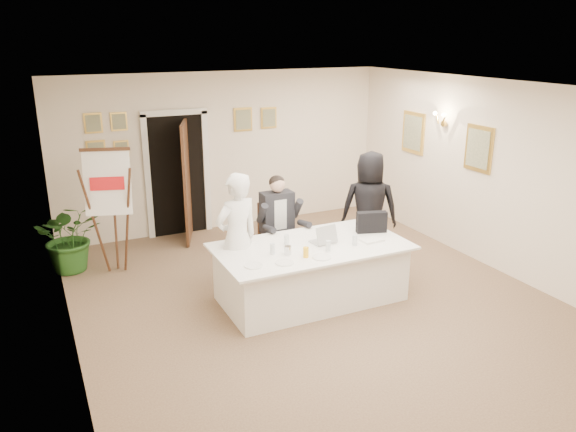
# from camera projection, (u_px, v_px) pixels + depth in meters

# --- Properties ---
(floor) EXTENTS (7.00, 7.00, 0.00)m
(floor) POSITION_uv_depth(u_px,v_px,m) (316.00, 302.00, 7.47)
(floor) COLOR brown
(floor) RESTS_ON ground
(ceiling) EXTENTS (6.00, 7.00, 0.02)m
(ceiling) POSITION_uv_depth(u_px,v_px,m) (319.00, 88.00, 6.60)
(ceiling) COLOR white
(ceiling) RESTS_ON wall_back
(wall_back) EXTENTS (6.00, 0.10, 2.80)m
(wall_back) POSITION_uv_depth(u_px,v_px,m) (225.00, 151.00, 10.05)
(wall_back) COLOR beige
(wall_back) RESTS_ON floor
(wall_front) EXTENTS (6.00, 0.10, 2.80)m
(wall_front) POSITION_uv_depth(u_px,v_px,m) (547.00, 327.00, 4.03)
(wall_front) COLOR beige
(wall_front) RESTS_ON floor
(wall_left) EXTENTS (0.10, 7.00, 2.80)m
(wall_left) POSITION_uv_depth(u_px,v_px,m) (62.00, 237.00, 5.82)
(wall_left) COLOR beige
(wall_left) RESTS_ON floor
(wall_right) EXTENTS (0.10, 7.00, 2.80)m
(wall_right) POSITION_uv_depth(u_px,v_px,m) (497.00, 177.00, 8.26)
(wall_right) COLOR beige
(wall_right) RESTS_ON floor
(doorway) EXTENTS (1.14, 0.86, 2.20)m
(doorway) POSITION_uv_depth(u_px,v_px,m) (181.00, 178.00, 9.64)
(doorway) COLOR black
(doorway) RESTS_ON floor
(pictures_back_wall) EXTENTS (3.40, 0.06, 0.80)m
(pictures_back_wall) POSITION_uv_depth(u_px,v_px,m) (180.00, 130.00, 9.56)
(pictures_back_wall) COLOR #E2B74D
(pictures_back_wall) RESTS_ON wall_back
(pictures_right_wall) EXTENTS (0.06, 2.20, 0.80)m
(pictures_right_wall) POSITION_uv_depth(u_px,v_px,m) (443.00, 140.00, 9.17)
(pictures_right_wall) COLOR #E2B74D
(pictures_right_wall) RESTS_ON wall_right
(wall_sconce) EXTENTS (0.20, 0.30, 0.24)m
(wall_sconce) POSITION_uv_depth(u_px,v_px,m) (442.00, 119.00, 9.03)
(wall_sconce) COLOR #B28F39
(wall_sconce) RESTS_ON wall_right
(conference_table) EXTENTS (2.51, 1.35, 0.78)m
(conference_table) POSITION_uv_depth(u_px,v_px,m) (311.00, 272.00, 7.45)
(conference_table) COLOR white
(conference_table) RESTS_ON floor
(seated_man) EXTENTS (0.77, 0.81, 1.49)m
(seated_man) POSITION_uv_depth(u_px,v_px,m) (278.00, 224.00, 8.22)
(seated_man) COLOR black
(seated_man) RESTS_ON floor
(flip_chart) EXTENTS (0.67, 0.49, 1.86)m
(flip_chart) POSITION_uv_depth(u_px,v_px,m) (112.00, 218.00, 8.16)
(flip_chart) COLOR #352011
(flip_chart) RESTS_ON floor
(standing_man) EXTENTS (0.73, 0.57, 1.76)m
(standing_man) POSITION_uv_depth(u_px,v_px,m) (237.00, 239.00, 7.26)
(standing_man) COLOR white
(standing_man) RESTS_ON floor
(standing_woman) EXTENTS (1.02, 0.93, 1.75)m
(standing_woman) POSITION_uv_depth(u_px,v_px,m) (369.00, 208.00, 8.54)
(standing_woman) COLOR black
(standing_woman) RESTS_ON floor
(potted_palm) EXTENTS (1.01, 0.89, 1.08)m
(potted_palm) POSITION_uv_depth(u_px,v_px,m) (70.00, 236.00, 8.34)
(potted_palm) COLOR #23541C
(potted_palm) RESTS_ON floor
(laptop) EXTENTS (0.36, 0.38, 0.28)m
(laptop) POSITION_uv_depth(u_px,v_px,m) (323.00, 232.00, 7.40)
(laptop) COLOR #B7BABC
(laptop) RESTS_ON conference_table
(laptop_bag) EXTENTS (0.44, 0.23, 0.29)m
(laptop_bag) POSITION_uv_depth(u_px,v_px,m) (372.00, 222.00, 7.77)
(laptop_bag) COLOR black
(laptop_bag) RESTS_ON conference_table
(paper_stack) EXTENTS (0.30, 0.22, 0.03)m
(paper_stack) POSITION_uv_depth(u_px,v_px,m) (372.00, 240.00, 7.48)
(paper_stack) COLOR white
(paper_stack) RESTS_ON conference_table
(plate_left) EXTENTS (0.29, 0.29, 0.01)m
(plate_left) POSITION_uv_depth(u_px,v_px,m) (253.00, 266.00, 6.67)
(plate_left) COLOR white
(plate_left) RESTS_ON conference_table
(plate_mid) EXTENTS (0.26, 0.26, 0.01)m
(plate_mid) POSITION_uv_depth(u_px,v_px,m) (284.00, 263.00, 6.75)
(plate_mid) COLOR white
(plate_mid) RESTS_ON conference_table
(plate_near) EXTENTS (0.28, 0.28, 0.01)m
(plate_near) POSITION_uv_depth(u_px,v_px,m) (322.00, 257.00, 6.91)
(plate_near) COLOR white
(plate_near) RESTS_ON conference_table
(glass_a) EXTENTS (0.07, 0.07, 0.14)m
(glass_a) POSITION_uv_depth(u_px,v_px,m) (272.00, 249.00, 7.01)
(glass_a) COLOR silver
(glass_a) RESTS_ON conference_table
(glass_b) EXTENTS (0.07, 0.07, 0.14)m
(glass_b) POSITION_uv_depth(u_px,v_px,m) (328.00, 246.00, 7.10)
(glass_b) COLOR silver
(glass_b) RESTS_ON conference_table
(glass_c) EXTENTS (0.07, 0.07, 0.14)m
(glass_c) POSITION_uv_depth(u_px,v_px,m) (355.00, 240.00, 7.30)
(glass_c) COLOR silver
(glass_c) RESTS_ON conference_table
(glass_d) EXTENTS (0.07, 0.07, 0.14)m
(glass_d) POSITION_uv_depth(u_px,v_px,m) (287.00, 240.00, 7.32)
(glass_d) COLOR silver
(glass_d) RESTS_ON conference_table
(oj_glass) EXTENTS (0.07, 0.07, 0.13)m
(oj_glass) POSITION_uv_depth(u_px,v_px,m) (306.00, 252.00, 6.92)
(oj_glass) COLOR yellow
(oj_glass) RESTS_ON conference_table
(steel_jug) EXTENTS (0.10, 0.10, 0.11)m
(steel_jug) POSITION_uv_depth(u_px,v_px,m) (288.00, 250.00, 7.00)
(steel_jug) COLOR silver
(steel_jug) RESTS_ON conference_table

